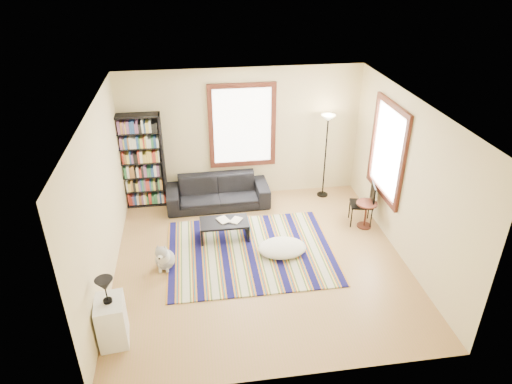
{
  "coord_description": "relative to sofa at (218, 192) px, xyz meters",
  "views": [
    {
      "loc": [
        -1.01,
        -6.42,
        4.9
      ],
      "look_at": [
        0.0,
        0.5,
        1.1
      ],
      "focal_mm": 32.0,
      "sensor_mm": 36.0,
      "label": 1
    }
  ],
  "objects": [
    {
      "name": "floor",
      "position": [
        0.59,
        -2.05,
        -0.36
      ],
      "size": [
        5.0,
        5.0,
        0.1
      ],
      "primitive_type": "cube",
      "color": "#A26F4A",
      "rests_on": "ground"
    },
    {
      "name": "wall_left",
      "position": [
        -1.96,
        -2.05,
        1.09
      ],
      "size": [
        0.1,
        5.0,
        2.8
      ],
      "primitive_type": "cube",
      "color": "#CEB68B",
      "rests_on": "floor"
    },
    {
      "name": "window_right",
      "position": [
        3.06,
        -1.25,
        1.29
      ],
      "size": [
        0.06,
        1.2,
        1.6
      ],
      "primitive_type": "cube",
      "color": "white",
      "rests_on": "wall_right"
    },
    {
      "name": "book_b",
      "position": [
        0.18,
        -1.21,
        0.06
      ],
      "size": [
        0.28,
        0.3,
        0.02
      ],
      "primitive_type": "imported",
      "rotation": [
        0.0,
        0.0,
        -0.6
      ],
      "color": "beige",
      "rests_on": "coffee_table"
    },
    {
      "name": "floor_cushion",
      "position": [
        1.01,
        -1.89,
        -0.2
      ],
      "size": [
        0.89,
        0.68,
        0.22
      ],
      "primitive_type": "ellipsoid",
      "rotation": [
        0.0,
        0.0,
        0.03
      ],
      "color": "beige",
      "rests_on": "floor"
    },
    {
      "name": "bookshelf",
      "position": [
        -1.51,
        0.27,
        0.69
      ],
      "size": [
        0.9,
        0.3,
        2.0
      ],
      "primitive_type": "cube",
      "color": "black",
      "rests_on": "floor"
    },
    {
      "name": "rug",
      "position": [
        0.45,
        -1.79,
        -0.3
      ],
      "size": [
        2.97,
        2.38,
        0.02
      ],
      "primitive_type": "cube",
      "color": "#0E0D43",
      "rests_on": "floor"
    },
    {
      "name": "folding_chair",
      "position": [
        2.74,
        -1.12,
        0.12
      ],
      "size": [
        0.5,
        0.48,
        0.86
      ],
      "primitive_type": "cube",
      "rotation": [
        0.0,
        0.0,
        -0.22
      ],
      "color": "black",
      "rests_on": "floor"
    },
    {
      "name": "floor_lamp",
      "position": [
        2.32,
        0.1,
        0.62
      ],
      "size": [
        0.39,
        0.39,
        1.86
      ],
      "primitive_type": null,
      "rotation": [
        0.0,
        0.0,
        0.37
      ],
      "color": "black",
      "rests_on": "floor"
    },
    {
      "name": "wall_front",
      "position": [
        0.59,
        -4.6,
        1.09
      ],
      "size": [
        5.0,
        0.1,
        2.8
      ],
      "primitive_type": "cube",
      "color": "#CEB68B",
      "rests_on": "floor"
    },
    {
      "name": "white_cabinet",
      "position": [
        -1.71,
        -3.58,
        0.04
      ],
      "size": [
        0.43,
        0.54,
        0.7
      ],
      "primitive_type": "cube",
      "rotation": [
        0.0,
        0.0,
        0.1
      ],
      "color": "white",
      "rests_on": "floor"
    },
    {
      "name": "ceiling",
      "position": [
        0.59,
        -2.05,
        2.54
      ],
      "size": [
        5.0,
        5.0,
        0.1
      ],
      "primitive_type": "cube",
      "color": "white",
      "rests_on": "floor"
    },
    {
      "name": "wall_right",
      "position": [
        3.14,
        -2.05,
        1.09
      ],
      "size": [
        0.1,
        5.0,
        2.8
      ],
      "primitive_type": "cube",
      "color": "#CEB68B",
      "rests_on": "floor"
    },
    {
      "name": "dog",
      "position": [
        -1.05,
        -2.01,
        -0.05
      ],
      "size": [
        0.47,
        0.59,
        0.53
      ],
      "primitive_type": null,
      "rotation": [
        0.0,
        0.0,
        -0.19
      ],
      "color": "#AFAFAF",
      "rests_on": "floor"
    },
    {
      "name": "coffee_table",
      "position": [
        0.03,
        -1.26,
        -0.13
      ],
      "size": [
        1.02,
        0.81,
        0.36
      ],
      "primitive_type": "cube",
      "rotation": [
        0.0,
        0.0,
        -0.4
      ],
      "color": "black",
      "rests_on": "floor"
    },
    {
      "name": "wall_back",
      "position": [
        0.59,
        0.5,
        1.09
      ],
      "size": [
        5.0,
        0.1,
        2.8
      ],
      "primitive_type": "cube",
      "color": "#CEB68B",
      "rests_on": "floor"
    },
    {
      "name": "table_lamp",
      "position": [
        -1.71,
        -3.58,
        0.58
      ],
      "size": [
        0.31,
        0.31,
        0.38
      ],
      "primitive_type": null,
      "rotation": [
        0.0,
        0.0,
        0.36
      ],
      "color": "black",
      "rests_on": "white_cabinet"
    },
    {
      "name": "window_back",
      "position": [
        0.59,
        0.42,
        1.29
      ],
      "size": [
        1.2,
        0.06,
        1.6
      ],
      "primitive_type": "cube",
      "color": "white",
      "rests_on": "wall_back"
    },
    {
      "name": "side_table",
      "position": [
        2.79,
        -1.27,
        -0.04
      ],
      "size": [
        0.52,
        0.52,
        0.54
      ],
      "primitive_type": "cylinder",
      "rotation": [
        0.0,
        0.0,
        0.4
      ],
      "color": "#491A12",
      "rests_on": "floor"
    },
    {
      "name": "sofa",
      "position": [
        0.0,
        0.0,
        0.0
      ],
      "size": [
        0.88,
        2.15,
        0.62
      ],
      "primitive_type": "imported",
      "rotation": [
        0.0,
        0.0,
        0.02
      ],
      "color": "black",
      "rests_on": "floor"
    },
    {
      "name": "book_a",
      "position": [
        -0.07,
        -1.26,
        0.06
      ],
      "size": [
        0.31,
        0.28,
        0.02
      ],
      "primitive_type": "imported",
      "rotation": [
        0.0,
        0.0,
        0.42
      ],
      "color": "beige",
      "rests_on": "coffee_table"
    }
  ]
}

